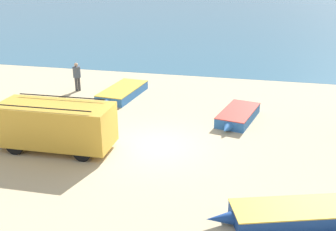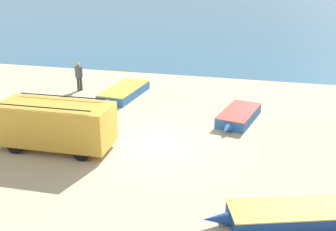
% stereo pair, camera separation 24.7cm
% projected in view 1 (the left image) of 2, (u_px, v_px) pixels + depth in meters
% --- Properties ---
extents(ground_plane, '(200.00, 200.00, 0.00)m').
position_uv_depth(ground_plane, '(154.00, 146.00, 17.17)').
color(ground_plane, tan).
extents(sea_water, '(120.00, 80.00, 0.01)m').
position_uv_depth(sea_water, '(237.00, 14.00, 64.50)').
color(sea_water, '#33607A').
rests_on(sea_water, ground_plane).
extents(parked_van, '(4.97, 2.03, 2.15)m').
position_uv_depth(parked_van, '(55.00, 125.00, 16.55)').
color(parked_van, gold).
rests_on(parked_van, ground_plane).
extents(fishing_rowboat_0, '(2.09, 4.92, 0.54)m').
position_uv_depth(fishing_rowboat_0, '(122.00, 93.00, 23.60)').
color(fishing_rowboat_0, '#2D66AD').
rests_on(fishing_rowboat_0, ground_plane).
extents(fishing_rowboat_1, '(4.71, 2.47, 0.49)m').
position_uv_depth(fishing_rowboat_1, '(290.00, 214.00, 12.05)').
color(fishing_rowboat_1, navy).
rests_on(fishing_rowboat_1, ground_plane).
extents(fishing_rowboat_2, '(2.15, 4.06, 0.53)m').
position_uv_depth(fishing_rowboat_2, '(238.00, 116.00, 19.93)').
color(fishing_rowboat_2, '#2D66AD').
rests_on(fishing_rowboat_2, ground_plane).
extents(fisherman_0, '(0.47, 0.47, 1.80)m').
position_uv_depth(fisherman_0, '(77.00, 74.00, 24.48)').
color(fisherman_0, '#38383D').
rests_on(fisherman_0, ground_plane).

